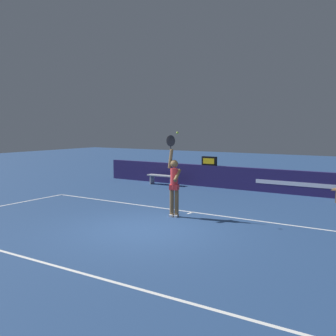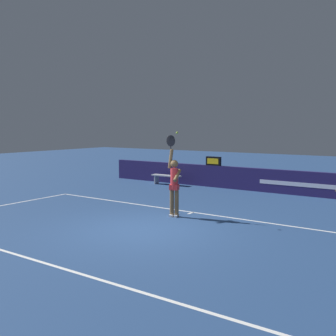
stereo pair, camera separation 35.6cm
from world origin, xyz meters
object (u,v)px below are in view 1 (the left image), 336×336
at_px(tennis_ball, 177,133).
at_px(courtside_bench_far, 162,177).
at_px(tennis_player, 174,183).
at_px(speed_display, 209,161).

distance_m(tennis_ball, courtside_bench_far, 7.31).
bearing_deg(tennis_player, courtside_bench_far, 126.71).
distance_m(speed_display, courtside_bench_far, 2.38).
relative_size(tennis_player, tennis_ball, 36.54).
bearing_deg(tennis_player, speed_display, 106.87).
height_order(tennis_player, tennis_ball, tennis_ball).
relative_size(tennis_ball, courtside_bench_far, 0.05).
xyz_separation_m(speed_display, courtside_bench_far, (-2.13, -0.65, -0.82)).
height_order(tennis_player, courtside_bench_far, tennis_player).
bearing_deg(tennis_ball, tennis_player, 134.87).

